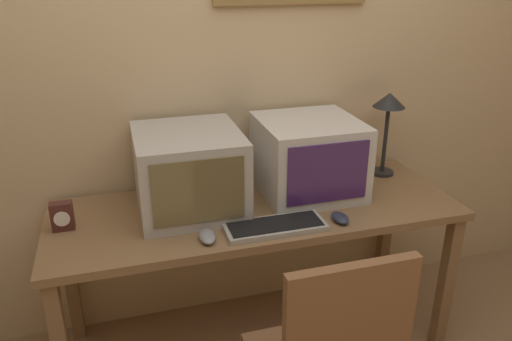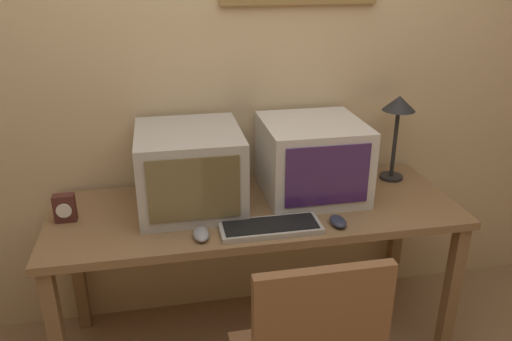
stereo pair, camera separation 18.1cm
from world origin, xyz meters
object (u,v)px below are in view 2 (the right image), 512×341
object	(u,v)px
monitor_right	(312,158)
keyboard_main	(270,227)
monitor_left	(190,169)
desk_clock	(65,208)
mouse_far_corner	(201,234)
desk_lamp	(398,114)
mouse_near_keyboard	(338,221)

from	to	relation	value
monitor_right	keyboard_main	bearing A→B (deg)	-130.50
monitor_left	desk_clock	xyz separation A→B (m)	(-0.53, -0.05, -0.11)
desk_clock	mouse_far_corner	bearing A→B (deg)	-24.84
monitor_left	desk_lamp	world-z (taller)	desk_lamp
monitor_left	mouse_near_keyboard	distance (m)	0.67
monitor_right	desk_clock	xyz separation A→B (m)	(-1.09, -0.07, -0.11)
monitor_left	mouse_far_corner	bearing A→B (deg)	-87.35
keyboard_main	desk_clock	xyz separation A→B (m)	(-0.83, 0.24, 0.05)
mouse_near_keyboard	mouse_far_corner	world-z (taller)	mouse_far_corner
monitor_right	desk_clock	bearing A→B (deg)	-176.43
mouse_far_corner	desk_clock	distance (m)	0.60
desk_lamp	keyboard_main	bearing A→B (deg)	-150.93
keyboard_main	monitor_right	bearing A→B (deg)	49.50
monitor_right	mouse_near_keyboard	size ratio (longest dim) A/B	4.24
mouse_far_corner	desk_lamp	xyz separation A→B (m)	(0.99, 0.41, 0.32)
keyboard_main	desk_lamp	bearing A→B (deg)	29.07
keyboard_main	desk_clock	bearing A→B (deg)	163.87
mouse_far_corner	desk_clock	size ratio (longest dim) A/B	0.95
monitor_left	desk_clock	bearing A→B (deg)	-174.25
monitor_right	mouse_near_keyboard	xyz separation A→B (m)	(0.02, -0.32, -0.16)
monitor_right	mouse_near_keyboard	distance (m)	0.36
monitor_left	mouse_near_keyboard	world-z (taller)	monitor_left
monitor_right	desk_lamp	world-z (taller)	desk_lamp
monitor_right	desk_clock	size ratio (longest dim) A/B	3.78
monitor_left	monitor_right	size ratio (longest dim) A/B	1.06
mouse_near_keyboard	mouse_far_corner	bearing A→B (deg)	179.80
monitor_left	mouse_near_keyboard	bearing A→B (deg)	-27.89
mouse_near_keyboard	mouse_far_corner	xyz separation A→B (m)	(-0.57, 0.00, 0.00)
desk_clock	monitor_right	bearing A→B (deg)	3.57
monitor_left	monitor_right	xyz separation A→B (m)	(0.56, 0.01, -0.00)
monitor_left	keyboard_main	size ratio (longest dim) A/B	1.16
mouse_near_keyboard	keyboard_main	bearing A→B (deg)	177.05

